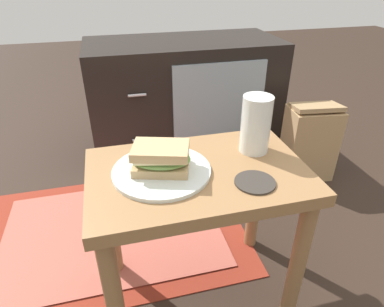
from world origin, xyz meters
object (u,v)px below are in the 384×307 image
(beer_glass, at_px, (256,126))
(tv_cabinet, at_px, (184,97))
(coaster, at_px, (255,182))
(sandwich_front, at_px, (161,158))
(paper_bag, at_px, (309,141))
(plate, at_px, (162,171))

(beer_glass, bearing_deg, tv_cabinet, 89.48)
(beer_glass, height_order, coaster, beer_glass)
(sandwich_front, height_order, beer_glass, beer_glass)
(tv_cabinet, distance_m, paper_bag, 0.67)
(plate, bearing_deg, paper_bag, 32.97)
(coaster, bearing_deg, sandwich_front, 154.38)
(tv_cabinet, bearing_deg, coaster, -93.72)
(paper_bag, bearing_deg, beer_glass, -138.23)
(tv_cabinet, height_order, beer_glass, beer_glass)
(sandwich_front, distance_m, beer_glass, 0.27)
(sandwich_front, distance_m, paper_bag, 0.98)
(plate, xyz_separation_m, paper_bag, (0.78, 0.51, -0.28))
(coaster, xyz_separation_m, paper_bag, (0.57, 0.61, -0.28))
(plate, bearing_deg, beer_glass, 10.37)
(beer_glass, distance_m, paper_bag, 0.77)
(tv_cabinet, bearing_deg, beer_glass, -90.52)
(plate, height_order, beer_glass, beer_glass)
(plate, relative_size, paper_bag, 0.66)
(sandwich_front, distance_m, coaster, 0.23)
(beer_glass, bearing_deg, sandwich_front, -169.63)
(tv_cabinet, bearing_deg, sandwich_front, -106.40)
(beer_glass, xyz_separation_m, paper_bag, (0.51, 0.46, -0.35))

